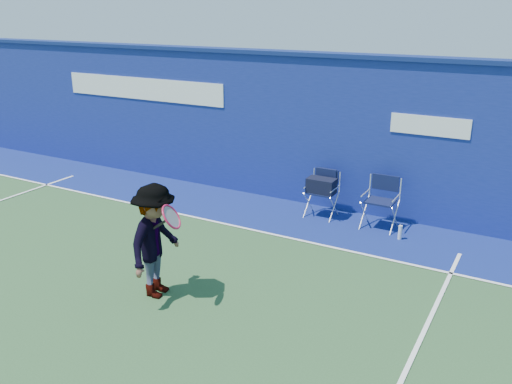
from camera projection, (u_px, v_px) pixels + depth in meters
The scene contains 8 objects.
ground at pixel (85, 294), 7.80m from camera, with size 80.00×80.00×0.00m, color #2A4E29.
stadium_wall at pixel (259, 123), 11.59m from camera, with size 24.00×0.50×3.08m.
out_of_bounds_strip at pixel (233, 206), 11.18m from camera, with size 24.00×1.80×0.01m, color navy.
court_lines at pixel (114, 276), 8.29m from camera, with size 24.00×12.00×0.01m.
directors_chair_left at pixel (322, 197), 10.55m from camera, with size 0.54×0.50×0.91m.
directors_chair_right at pixel (380, 212), 10.02m from camera, with size 0.58×0.52×0.96m.
water_bottle at pixel (400, 233), 9.56m from camera, with size 0.07×0.07×0.27m, color silver.
tennis_player at pixel (156, 241), 7.53m from camera, with size 0.95×1.15×1.65m.
Camera 1 is at (5.51, -4.82, 3.92)m, focal length 38.00 mm.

